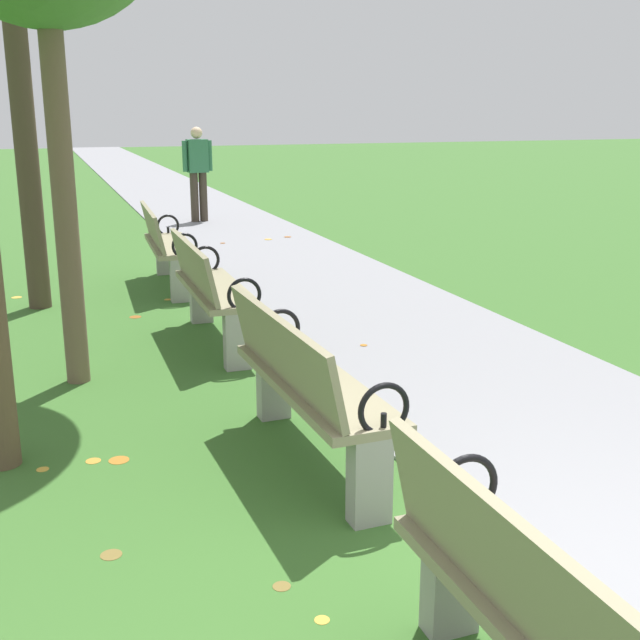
% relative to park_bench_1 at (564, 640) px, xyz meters
% --- Properties ---
extents(paved_walkway, '(2.33, 44.00, 0.02)m').
position_rel_park_bench_1_xyz_m(paved_walkway, '(1.67, 18.13, -0.48)').
color(paved_walkway, gray).
rests_on(paved_walkway, ground).
extents(park_bench_1, '(0.49, 1.60, 0.90)m').
position_rel_park_bench_1_xyz_m(park_bench_1, '(0.00, 0.00, 0.00)').
color(park_bench_1, gray).
rests_on(park_bench_1, ground).
extents(park_bench_2, '(0.53, 1.62, 0.90)m').
position_rel_park_bench_1_xyz_m(park_bench_2, '(0.00, 2.36, 0.00)').
color(park_bench_2, gray).
rests_on(park_bench_2, ground).
extents(park_bench_3, '(0.49, 1.60, 0.90)m').
position_rel_park_bench_1_xyz_m(park_bench_3, '(0.00, 4.90, 0.00)').
color(park_bench_3, gray).
rests_on(park_bench_3, ground).
extents(park_bench_4, '(0.55, 1.62, 0.90)m').
position_rel_park_bench_1_xyz_m(park_bench_4, '(0.00, 7.27, 0.00)').
color(park_bench_4, gray).
rests_on(park_bench_4, ground).
extents(pedestrian_walking, '(0.53, 0.25, 1.62)m').
position_rel_park_bench_1_xyz_m(pedestrian_walking, '(1.37, 12.33, 0.44)').
color(pedestrian_walking, '#3D3328').
rests_on(pedestrian_walking, paved_walkway).
extents(scattered_leaves, '(4.06, 12.09, 0.02)m').
position_rel_park_bench_1_xyz_m(scattered_leaves, '(-0.05, 4.73, -0.48)').
color(scattered_leaves, '#93511E').
rests_on(scattered_leaves, ground).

